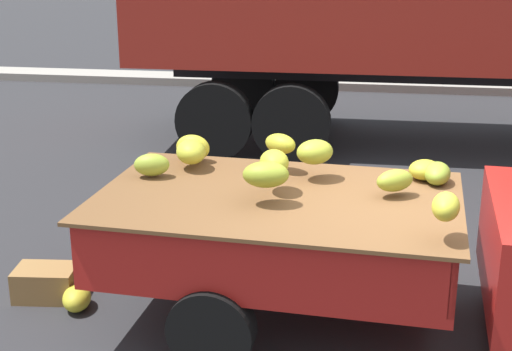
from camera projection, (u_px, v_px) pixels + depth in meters
The scene contains 4 objects.
ground at pixel (408, 331), 5.93m from camera, with size 220.00×220.00×0.00m, color #28282B.
curb_strip at pixel (391, 85), 15.17m from camera, with size 80.00×0.80×0.16m, color gray.
fallen_banana_bunch_near_tailgate at pixel (77, 298), 6.25m from camera, with size 0.34×0.24×0.20m, color gold.
produce_crate at pixel (46, 283), 6.45m from camera, with size 0.52×0.36×0.28m, color olive.
Camera 1 is at (-0.38, -5.38, 3.03)m, focal length 52.05 mm.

